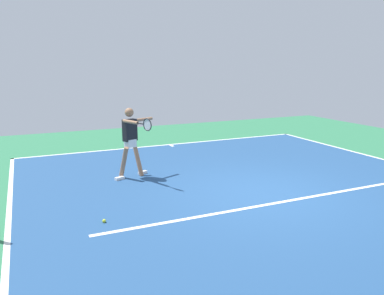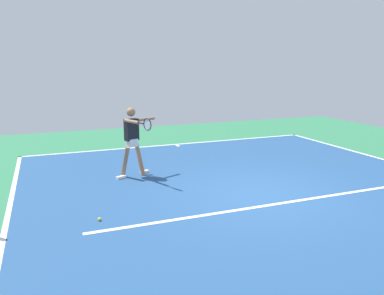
# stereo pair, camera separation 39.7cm
# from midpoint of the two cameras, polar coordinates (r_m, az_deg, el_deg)

# --- Properties ---
(ground_plane) EXTENTS (20.01, 20.01, 0.00)m
(ground_plane) POSITION_cam_midpoint_polar(r_m,az_deg,el_deg) (8.59, 11.59, -6.90)
(ground_plane) COLOR #2D754C
(court_surface) EXTENTS (10.30, 11.56, 0.00)m
(court_surface) POSITION_cam_midpoint_polar(r_m,az_deg,el_deg) (8.59, 11.59, -6.88)
(court_surface) COLOR navy
(court_surface) RESTS_ON ground_plane
(court_line_baseline_near) EXTENTS (10.30, 0.10, 0.01)m
(court_line_baseline_near) POSITION_cam_midpoint_polar(r_m,az_deg,el_deg) (13.56, -1.65, 0.47)
(court_line_baseline_near) COLOR white
(court_line_baseline_near) RESTS_ON ground_plane
(court_line_sideline_right) EXTENTS (0.10, 11.56, 0.01)m
(court_line_sideline_right) POSITION_cam_midpoint_polar(r_m,az_deg,el_deg) (7.33, -24.94, -11.23)
(court_line_sideline_right) COLOR white
(court_line_sideline_right) RESTS_ON ground_plane
(court_line_service) EXTENTS (7.73, 0.10, 0.01)m
(court_line_service) POSITION_cam_midpoint_polar(r_m,az_deg,el_deg) (8.09, 14.09, -8.22)
(court_line_service) COLOR white
(court_line_service) RESTS_ON ground_plane
(court_line_centre_mark) EXTENTS (0.10, 0.30, 0.01)m
(court_line_centre_mark) POSITION_cam_midpoint_polar(r_m,az_deg,el_deg) (13.38, -1.35, 0.31)
(court_line_centre_mark) COLOR white
(court_line_centre_mark) RESTS_ON ground_plane
(tennis_player) EXTENTS (1.14, 1.34, 1.77)m
(tennis_player) POSITION_cam_midpoint_polar(r_m,az_deg,el_deg) (9.58, -7.72, 1.52)
(tennis_player) COLOR #9E7051
(tennis_player) RESTS_ON ground_plane
(tennis_ball_near_player) EXTENTS (0.07, 0.07, 0.07)m
(tennis_ball_near_player) POSITION_cam_midpoint_polar(r_m,az_deg,el_deg) (7.19, -12.18, -10.51)
(tennis_ball_near_player) COLOR #CCE033
(tennis_ball_near_player) RESTS_ON ground_plane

